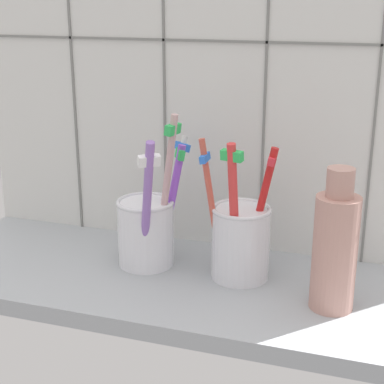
# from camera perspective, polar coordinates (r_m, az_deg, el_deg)

# --- Properties ---
(counter_slab) EXTENTS (0.64, 0.22, 0.02)m
(counter_slab) POSITION_cam_1_polar(r_m,az_deg,el_deg) (0.71, -0.61, -8.90)
(counter_slab) COLOR #9EA3A8
(counter_slab) RESTS_ON ground
(tile_wall_back) EXTENTS (0.64, 0.02, 0.45)m
(tile_wall_back) POSITION_cam_1_polar(r_m,az_deg,el_deg) (0.75, 2.28, 9.94)
(tile_wall_back) COLOR silver
(tile_wall_back) RESTS_ON ground
(toothbrush_cup_left) EXTENTS (0.08, 0.12, 0.19)m
(toothbrush_cup_left) POSITION_cam_1_polar(r_m,az_deg,el_deg) (0.72, -4.21, -3.30)
(toothbrush_cup_left) COLOR white
(toothbrush_cup_left) RESTS_ON counter_slab
(toothbrush_cup_right) EXTENTS (0.09, 0.07, 0.17)m
(toothbrush_cup_right) POSITION_cam_1_polar(r_m,az_deg,el_deg) (0.69, 4.66, -4.31)
(toothbrush_cup_right) COLOR white
(toothbrush_cup_right) RESTS_ON counter_slab
(ceramic_vase) EXTENTS (0.05, 0.05, 0.15)m
(ceramic_vase) POSITION_cam_1_polar(r_m,az_deg,el_deg) (0.63, 13.43, -5.18)
(ceramic_vase) COLOR tan
(ceramic_vase) RESTS_ON counter_slab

